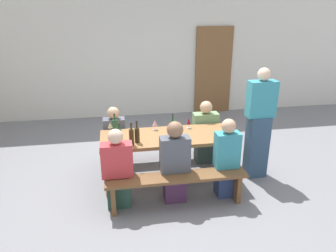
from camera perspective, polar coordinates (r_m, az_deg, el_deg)
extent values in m
plane|color=slate|center=(5.14, 0.00, -9.44)|extent=(24.00, 24.00, 0.00)
cube|color=silver|center=(7.86, -4.31, 13.41)|extent=(14.00, 0.20, 3.20)
cube|color=brown|center=(8.15, 7.99, 9.61)|extent=(0.90, 0.06, 2.10)
cube|color=olive|center=(4.82, 0.00, -1.95)|extent=(1.99, 0.78, 0.05)
cylinder|color=olive|center=(4.63, -10.64, -8.50)|extent=(0.07, 0.07, 0.70)
cylinder|color=olive|center=(4.92, 11.31, -6.71)|extent=(0.07, 0.07, 0.70)
cylinder|color=olive|center=(5.21, -10.62, -5.01)|extent=(0.07, 0.07, 0.70)
cylinder|color=olive|center=(5.47, 8.90, -3.63)|extent=(0.07, 0.07, 0.70)
cube|color=brown|center=(4.34, 1.57, -9.00)|extent=(1.89, 0.30, 0.04)
cube|color=brown|center=(4.39, -9.60, -12.36)|extent=(0.06, 0.24, 0.41)
cube|color=brown|center=(4.67, 11.93, -10.35)|extent=(0.06, 0.24, 0.41)
cube|color=brown|center=(5.56, -1.21, -2.08)|extent=(1.89, 0.30, 0.04)
cube|color=brown|center=(5.60, -9.80, -4.74)|extent=(0.06, 0.24, 0.41)
cube|color=brown|center=(5.82, 7.06, -3.56)|extent=(0.06, 0.24, 0.41)
cylinder|color=#332814|center=(4.55, -5.45, -1.65)|extent=(0.07, 0.07, 0.21)
cylinder|color=#332814|center=(4.50, -5.52, 0.16)|extent=(0.02, 0.02, 0.09)
cylinder|color=black|center=(4.48, -5.54, 0.79)|extent=(0.03, 0.03, 0.01)
cylinder|color=#234C2D|center=(4.86, -9.30, -0.23)|extent=(0.08, 0.08, 0.23)
cylinder|color=#234C2D|center=(4.81, -9.40, 1.53)|extent=(0.03, 0.03, 0.08)
cylinder|color=black|center=(4.79, -9.44, 2.08)|extent=(0.03, 0.03, 0.01)
cylinder|color=#194723|center=(4.84, 0.83, -0.23)|extent=(0.07, 0.07, 0.20)
cylinder|color=#194723|center=(4.79, 0.84, 1.45)|extent=(0.02, 0.02, 0.10)
cylinder|color=black|center=(4.77, 0.85, 2.08)|extent=(0.03, 0.03, 0.01)
cylinder|color=#332814|center=(4.47, -6.43, -2.00)|extent=(0.07, 0.07, 0.23)
cylinder|color=#332814|center=(4.41, -6.51, -0.10)|extent=(0.02, 0.02, 0.09)
cylinder|color=black|center=(4.40, -6.54, 0.51)|extent=(0.03, 0.03, 0.01)
cylinder|color=#194723|center=(4.54, -8.55, -1.86)|extent=(0.06, 0.06, 0.21)
cylinder|color=#194723|center=(4.49, -8.64, -0.17)|extent=(0.02, 0.02, 0.08)
cylinder|color=black|center=(4.47, -8.67, 0.37)|extent=(0.02, 0.02, 0.01)
cylinder|color=silver|center=(5.11, 3.62, -0.33)|extent=(0.06, 0.06, 0.01)
cylinder|color=silver|center=(5.09, 3.63, 0.03)|extent=(0.01, 0.01, 0.06)
cone|color=maroon|center=(5.07, 3.65, 0.86)|extent=(0.06, 0.06, 0.09)
cylinder|color=silver|center=(5.02, -2.31, -0.65)|extent=(0.06, 0.06, 0.01)
cylinder|color=silver|center=(5.01, -2.31, -0.29)|extent=(0.01, 0.01, 0.06)
cone|color=#D18C93|center=(4.99, -2.32, 0.53)|extent=(0.08, 0.08, 0.09)
cylinder|color=silver|center=(5.00, -10.05, -1.06)|extent=(0.06, 0.06, 0.01)
cylinder|color=silver|center=(4.99, -10.08, -0.67)|extent=(0.01, 0.01, 0.07)
cone|color=beige|center=(4.96, -10.13, 0.16)|extent=(0.07, 0.07, 0.09)
cube|color=#28493C|center=(4.50, -8.67, -11.07)|extent=(0.31, 0.24, 0.45)
cube|color=#C6383D|center=(4.29, -8.99, -5.90)|extent=(0.41, 0.20, 0.46)
sphere|color=beige|center=(4.15, -9.24, -1.85)|extent=(0.20, 0.20, 0.20)
cube|color=#462746|center=(4.57, 1.13, -10.33)|extent=(0.30, 0.24, 0.45)
cube|color=#4C515B|center=(4.34, 1.17, -5.00)|extent=(0.40, 0.20, 0.49)
sphere|color=#846047|center=(4.20, 1.21, -0.64)|extent=(0.22, 0.22, 0.22)
cube|color=navy|center=(4.74, 9.98, -9.40)|extent=(0.25, 0.24, 0.45)
cube|color=teal|center=(4.53, 10.35, -4.16)|extent=(0.33, 0.20, 0.50)
sphere|color=tan|center=(4.39, 10.64, -0.01)|extent=(0.20, 0.20, 0.20)
cube|color=#474B6D|center=(5.46, -9.15, -5.18)|extent=(0.26, 0.24, 0.45)
cube|color=#4C515B|center=(5.28, -9.42, -0.89)|extent=(0.34, 0.20, 0.43)
sphere|color=tan|center=(5.18, -9.61, 2.30)|extent=(0.19, 0.19, 0.19)
cube|color=#364B46|center=(5.66, 6.41, -4.07)|extent=(0.31, 0.24, 0.45)
cube|color=#729966|center=(5.49, 6.59, 0.11)|extent=(0.42, 0.20, 0.43)
sphere|color=tan|center=(5.39, 6.72, 3.29)|extent=(0.21, 0.21, 0.21)
cube|color=#2F4964|center=(5.25, 15.31, -3.48)|extent=(0.31, 0.24, 0.99)
cube|color=teal|center=(5.00, 16.13, 4.59)|extent=(0.42, 0.20, 0.54)
sphere|color=beige|center=(4.92, 16.55, 8.72)|extent=(0.19, 0.19, 0.19)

